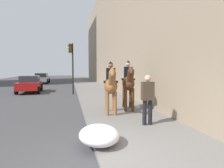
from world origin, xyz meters
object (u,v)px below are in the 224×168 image
(mounted_horse_far, at_px, (128,82))
(car_mid_lane, at_px, (30,84))
(pedestrian_greeting, at_px, (148,96))
(car_near_lane, at_px, (42,78))
(mounted_horse_near, at_px, (111,85))
(traffic_light_near_curb, at_px, (72,60))

(mounted_horse_far, relative_size, car_mid_lane, 0.58)
(pedestrian_greeting, relative_size, car_near_lane, 0.44)
(pedestrian_greeting, bearing_deg, mounted_horse_near, 26.69)
(car_near_lane, bearing_deg, mounted_horse_near, -165.14)
(car_mid_lane, xyz_separation_m, traffic_light_near_curb, (-1.94, -3.54, 1.96))
(mounted_horse_near, relative_size, pedestrian_greeting, 1.31)
(mounted_horse_far, bearing_deg, mounted_horse_near, -47.01)
(mounted_horse_near, height_order, car_mid_lane, mounted_horse_near)
(pedestrian_greeting, bearing_deg, car_near_lane, 18.35)
(mounted_horse_far, distance_m, pedestrian_greeting, 2.64)
(traffic_light_near_curb, bearing_deg, mounted_horse_far, -161.58)
(mounted_horse_near, relative_size, car_near_lane, 0.57)
(mounted_horse_near, distance_m, car_near_lane, 21.95)
(car_near_lane, height_order, traffic_light_near_curb, traffic_light_near_curb)
(pedestrian_greeting, relative_size, car_mid_lane, 0.43)
(mounted_horse_far, bearing_deg, traffic_light_near_curb, -152.12)
(mounted_horse_far, bearing_deg, car_near_lane, -153.16)
(pedestrian_greeting, height_order, traffic_light_near_curb, traffic_light_near_curb)
(mounted_horse_near, relative_size, traffic_light_near_curb, 0.55)
(car_near_lane, distance_m, traffic_light_near_curb, 13.84)
(mounted_horse_far, height_order, traffic_light_near_curb, traffic_light_near_curb)
(car_near_lane, distance_m, car_mid_lane, 11.18)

